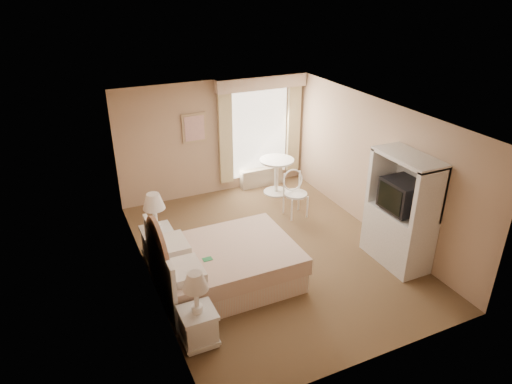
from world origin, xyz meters
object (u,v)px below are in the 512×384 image
armoire (400,219)px  nightstand_far (157,236)px  bed (221,265)px  round_table (277,171)px  cafe_chair (294,190)px  nightstand_near (198,318)px

armoire → nightstand_far: bearing=155.0°
bed → round_table: 3.48m
armoire → cafe_chair: bearing=109.4°
bed → nightstand_near: bearing=-123.7°
armoire → bed: bearing=168.1°
bed → cafe_chair: (2.17, 1.56, 0.20)m
armoire → nightstand_near: bearing=-172.8°
nightstand_near → armoire: 3.70m
nightstand_near → armoire: size_ratio=0.57×
bed → nightstand_near: bed is taller
bed → nightstand_near: (-0.72, -1.08, 0.07)m
bed → round_table: bearing=48.5°
bed → nightstand_far: bed is taller
cafe_chair → armoire: bearing=-70.3°
nightstand_near → cafe_chair: (2.89, 2.64, 0.13)m
nightstand_near → armoire: (3.65, 0.46, 0.38)m
nightstand_near → cafe_chair: 3.91m
bed → nightstand_near: 1.30m
round_table → cafe_chair: size_ratio=0.84×
round_table → cafe_chair: cafe_chair is taller
nightstand_near → bed: bearing=56.3°
bed → round_table: bed is taller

